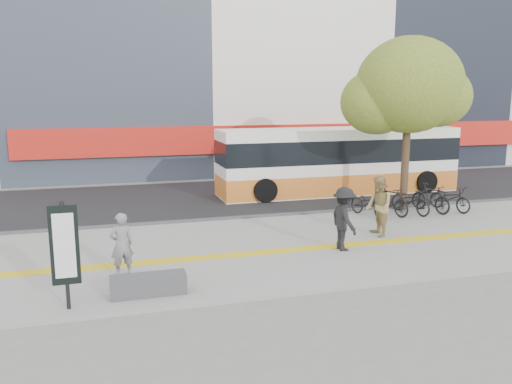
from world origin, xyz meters
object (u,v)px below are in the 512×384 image
object	(u,v)px
seated_woman	(121,244)
pedestrian_tan	(379,206)
street_tree	(407,88)
pedestrian_dark	(344,219)
signboard	(65,247)
bus	(339,163)
bench	(148,285)

from	to	relation	value
seated_woman	pedestrian_tan	xyz separation A→B (m)	(7.53, 1.45, 0.15)
street_tree	pedestrian_dark	xyz separation A→B (m)	(-4.35, -4.18, -3.56)
street_tree	pedestrian_tan	world-z (taller)	street_tree
signboard	pedestrian_dark	xyz separation A→B (m)	(7.03, 2.15, -0.42)
bus	seated_woman	world-z (taller)	bus
bench	signboard	size ratio (longest dim) A/B	0.73
bus	pedestrian_dark	world-z (taller)	bus
bench	pedestrian_tan	world-z (taller)	pedestrian_tan
street_tree	bus	bearing A→B (deg)	102.87
bench	pedestrian_dark	bearing A→B (deg)	18.70
signboard	bus	world-z (taller)	bus
bus	pedestrian_tan	distance (m)	7.11
bench	seated_woman	bearing A→B (deg)	108.94
bench	signboard	distance (m)	1.94
seated_woman	pedestrian_tan	distance (m)	7.67
bench	signboard	world-z (taller)	signboard
seated_woman	bench	bearing A→B (deg)	93.57
signboard	bus	distance (m)	14.53
signboard	pedestrian_dark	world-z (taller)	signboard
signboard	street_tree	size ratio (longest dim) A/B	0.35
signboard	bench	bearing A→B (deg)	10.81
seated_woman	pedestrian_dark	bearing A→B (deg)	168.88
pedestrian_dark	seated_woman	bearing A→B (deg)	92.17
seated_woman	signboard	bearing A→B (deg)	41.34
signboard	seated_woman	xyz separation A→B (m)	(1.12, 1.71, -0.53)
street_tree	bus	world-z (taller)	street_tree
street_tree	seated_woman	xyz separation A→B (m)	(-10.26, -4.62, -3.67)
signboard	pedestrian_dark	size ratio (longest dim) A/B	1.26
bus	seated_woman	distance (m)	12.57
pedestrian_dark	pedestrian_tan	bearing A→B (deg)	-60.04
pedestrian_dark	street_tree	bearing A→B (deg)	-48.19
street_tree	pedestrian_dark	world-z (taller)	street_tree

